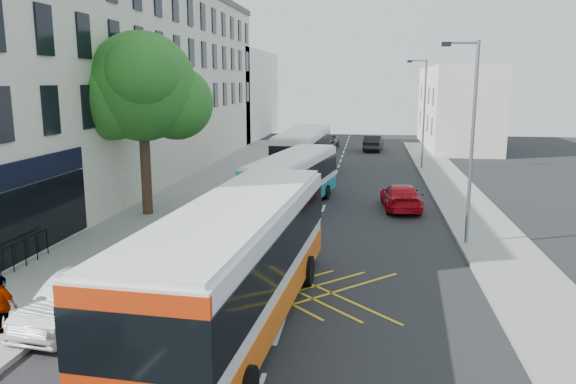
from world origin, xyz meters
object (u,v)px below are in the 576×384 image
at_px(bus_near, 237,261).
at_px(distant_car_grey, 326,141).
at_px(distant_car_dark, 373,143).
at_px(bus_far, 303,151).
at_px(parked_car_silver, 78,299).
at_px(lamp_far, 423,108).
at_px(street_tree, 141,88).
at_px(lamp_near, 470,133).
at_px(red_hatchback, 401,197).
at_px(pedestrian_far, 3,305).
at_px(bus_mid, 293,180).

xyz_separation_m(bus_near, distant_car_grey, (-0.66, 41.74, -1.12)).
bearing_deg(distant_car_grey, distant_car_dark, -18.08).
height_order(bus_far, parked_car_silver, bus_far).
bearing_deg(lamp_far, street_tree, -130.81).
xyz_separation_m(bus_near, parked_car_silver, (-4.40, -0.56, -1.11)).
bearing_deg(distant_car_grey, parked_car_silver, -92.59).
relative_size(bus_far, parked_car_silver, 2.71).
bearing_deg(lamp_near, street_tree, 168.60).
bearing_deg(lamp_near, red_hatchback, 108.73).
xyz_separation_m(lamp_far, pedestrian_far, (-13.20, -30.40, -3.68)).
bearing_deg(bus_far, red_hatchback, -56.16).
bearing_deg(parked_car_silver, lamp_far, 75.17).
height_order(street_tree, bus_far, street_tree).
xyz_separation_m(bus_mid, distant_car_grey, (-0.29, 27.39, -0.83)).
xyz_separation_m(bus_mid, distant_car_dark, (4.35, 25.65, -0.76)).
distance_m(bus_far, parked_car_silver, 26.30).
height_order(street_tree, distant_car_dark, street_tree).
relative_size(bus_mid, bus_far, 0.92).
bearing_deg(lamp_near, distant_car_dark, 96.22).
distance_m(bus_far, red_hatchback, 12.29).
xyz_separation_m(lamp_near, pedestrian_far, (-13.20, -10.40, -3.68)).
height_order(street_tree, red_hatchback, street_tree).
distance_m(lamp_far, red_hatchback, 14.31).
distance_m(lamp_far, bus_mid, 16.54).
bearing_deg(distant_car_grey, lamp_near, -73.86).
bearing_deg(pedestrian_far, parked_car_silver, -125.87).
bearing_deg(lamp_far, bus_far, -160.00).
relative_size(street_tree, bus_mid, 0.84).
xyz_separation_m(bus_far, parked_car_silver, (-3.26, -26.08, -0.98)).
bearing_deg(bus_mid, distant_car_dark, 89.22).
xyz_separation_m(distant_car_dark, pedestrian_far, (-9.77, -41.78, 0.18)).
bearing_deg(lamp_near, parked_car_silver, -142.10).
height_order(lamp_far, red_hatchback, lamp_far).
bearing_deg(parked_car_silver, lamp_near, 45.08).
xyz_separation_m(bus_near, red_hatchback, (5.22, 15.05, -1.14)).
xyz_separation_m(street_tree, bus_near, (7.31, -11.59, -4.49)).
bearing_deg(bus_far, distant_car_grey, 90.95).
bearing_deg(distant_car_grey, lamp_far, -55.96).
height_order(lamp_near, pedestrian_far, lamp_near).
bearing_deg(pedestrian_far, distant_car_grey, -83.59).
height_order(bus_mid, parked_car_silver, bus_mid).
bearing_deg(lamp_far, pedestrian_far, -113.46).
height_order(street_tree, distant_car_grey, street_tree).
distance_m(bus_near, distant_car_grey, 41.76).
distance_m(lamp_near, parked_car_silver, 15.46).
bearing_deg(bus_near, parked_car_silver, -169.14).
relative_size(lamp_near, parked_car_silver, 1.91).
bearing_deg(red_hatchback, bus_far, -62.66).
distance_m(lamp_near, lamp_far, 20.00).
distance_m(bus_mid, pedestrian_far, 17.03).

